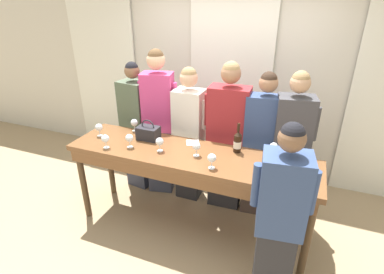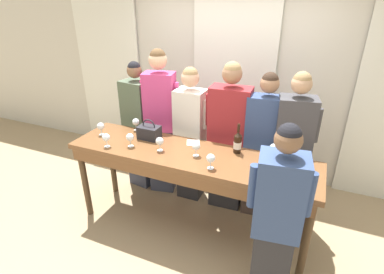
# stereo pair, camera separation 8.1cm
# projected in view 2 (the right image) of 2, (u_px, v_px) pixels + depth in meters

# --- Properties ---
(ground_plane) EXTENTS (18.00, 18.00, 0.00)m
(ground_plane) POSITION_uv_depth(u_px,v_px,m) (190.00, 226.00, 3.45)
(ground_plane) COLOR tan
(wall_back) EXTENTS (12.00, 0.06, 2.80)m
(wall_back) POSITION_uv_depth(u_px,v_px,m) (234.00, 77.00, 4.14)
(wall_back) COLOR beige
(wall_back) RESTS_ON ground_plane
(curtain_panel_left) EXTENTS (1.13, 0.03, 2.69)m
(curtain_panel_left) POSITION_uv_depth(u_px,v_px,m) (109.00, 69.00, 4.85)
(curtain_panel_left) COLOR white
(curtain_panel_left) RESTS_ON ground_plane
(curtain_panel_center) EXTENTS (1.13, 0.03, 2.69)m
(curtain_panel_center) POSITION_uv_depth(u_px,v_px,m) (232.00, 82.00, 4.11)
(curtain_panel_center) COLOR white
(curtain_panel_center) RESTS_ON ground_plane
(tasting_bar) EXTENTS (2.58, 0.66, 0.96)m
(tasting_bar) POSITION_uv_depth(u_px,v_px,m) (189.00, 163.00, 3.07)
(tasting_bar) COLOR brown
(tasting_bar) RESTS_ON ground_plane
(wine_bottle) EXTENTS (0.08, 0.08, 0.31)m
(wine_bottle) POSITION_uv_depth(u_px,v_px,m) (238.00, 142.00, 3.01)
(wine_bottle) COLOR black
(wine_bottle) RESTS_ON tasting_bar
(handbag) EXTENTS (0.24, 0.16, 0.23)m
(handbag) POSITION_uv_depth(u_px,v_px,m) (149.00, 132.00, 3.32)
(handbag) COLOR #232328
(handbag) RESTS_ON tasting_bar
(wine_glass_front_left) EXTENTS (0.08, 0.08, 0.15)m
(wine_glass_front_left) POSITION_uv_depth(u_px,v_px,m) (101.00, 127.00, 3.40)
(wine_glass_front_left) COLOR white
(wine_glass_front_left) RESTS_ON tasting_bar
(wine_glass_front_mid) EXTENTS (0.08, 0.08, 0.15)m
(wine_glass_front_mid) POSITION_uv_depth(u_px,v_px,m) (287.00, 175.00, 2.47)
(wine_glass_front_mid) COLOR white
(wine_glass_front_mid) RESTS_ON tasting_bar
(wine_glass_front_right) EXTENTS (0.08, 0.08, 0.15)m
(wine_glass_front_right) POSITION_uv_depth(u_px,v_px,m) (160.00, 141.00, 3.05)
(wine_glass_front_right) COLOR white
(wine_glass_front_right) RESTS_ON tasting_bar
(wine_glass_center_left) EXTENTS (0.08, 0.08, 0.15)m
(wine_glass_center_left) POSITION_uv_depth(u_px,v_px,m) (130.00, 137.00, 3.13)
(wine_glass_center_left) COLOR white
(wine_glass_center_left) RESTS_ON tasting_bar
(wine_glass_center_mid) EXTENTS (0.08, 0.08, 0.15)m
(wine_glass_center_mid) POSITION_uv_depth(u_px,v_px,m) (136.00, 122.00, 3.51)
(wine_glass_center_mid) COLOR white
(wine_glass_center_mid) RESTS_ON tasting_bar
(wine_glass_center_right) EXTENTS (0.08, 0.08, 0.15)m
(wine_glass_center_right) POSITION_uv_depth(u_px,v_px,m) (211.00, 159.00, 2.72)
(wine_glass_center_right) COLOR white
(wine_glass_center_right) RESTS_ON tasting_bar
(wine_glass_back_left) EXTENTS (0.08, 0.08, 0.15)m
(wine_glass_back_left) POSITION_uv_depth(u_px,v_px,m) (274.00, 148.00, 2.91)
(wine_glass_back_left) COLOR white
(wine_glass_back_left) RESTS_ON tasting_bar
(wine_glass_back_mid) EXTENTS (0.08, 0.08, 0.15)m
(wine_glass_back_mid) POSITION_uv_depth(u_px,v_px,m) (196.00, 147.00, 2.94)
(wine_glass_back_mid) COLOR white
(wine_glass_back_mid) RESTS_ON tasting_bar
(wine_glass_back_right) EXTENTS (0.08, 0.08, 0.15)m
(wine_glass_back_right) POSITION_uv_depth(u_px,v_px,m) (106.00, 138.00, 3.13)
(wine_glass_back_right) COLOR white
(wine_glass_back_right) RESTS_ON tasting_bar
(napkin) EXTENTS (0.18, 0.18, 0.00)m
(napkin) POSITION_uv_depth(u_px,v_px,m) (193.00, 143.00, 3.25)
(napkin) COLOR white
(napkin) RESTS_ON tasting_bar
(guest_olive_jacket) EXTENTS (0.47, 0.32, 1.71)m
(guest_olive_jacket) POSITION_uv_depth(u_px,v_px,m) (139.00, 126.00, 3.91)
(guest_olive_jacket) COLOR #383D51
(guest_olive_jacket) RESTS_ON ground_plane
(guest_pink_top) EXTENTS (0.48, 0.33, 1.88)m
(guest_pink_top) POSITION_uv_depth(u_px,v_px,m) (161.00, 122.00, 3.75)
(guest_pink_top) COLOR #383D51
(guest_pink_top) RESTS_ON ground_plane
(guest_cream_sweater) EXTENTS (0.46, 0.27, 1.70)m
(guest_cream_sweater) POSITION_uv_depth(u_px,v_px,m) (190.00, 135.00, 3.65)
(guest_cream_sweater) COLOR #28282D
(guest_cream_sweater) RESTS_ON ground_plane
(guest_striped_shirt) EXTENTS (0.57, 0.28, 1.80)m
(guest_striped_shirt) POSITION_uv_depth(u_px,v_px,m) (228.00, 138.00, 3.46)
(guest_striped_shirt) COLOR #28282D
(guest_striped_shirt) RESTS_ON ground_plane
(guest_navy_coat) EXTENTS (0.53, 0.27, 1.73)m
(guest_navy_coat) POSITION_uv_depth(u_px,v_px,m) (263.00, 147.00, 3.33)
(guest_navy_coat) COLOR #473833
(guest_navy_coat) RESTS_ON ground_plane
(guest_beige_cap) EXTENTS (0.49, 0.33, 1.76)m
(guest_beige_cap) POSITION_uv_depth(u_px,v_px,m) (291.00, 151.00, 3.22)
(guest_beige_cap) COLOR brown
(guest_beige_cap) RESTS_ON ground_plane
(host_pouring) EXTENTS (0.46, 0.32, 1.67)m
(host_pouring) POSITION_uv_depth(u_px,v_px,m) (275.00, 224.00, 2.25)
(host_pouring) COLOR #28282D
(host_pouring) RESTS_ON ground_plane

